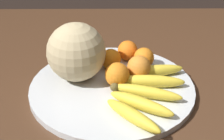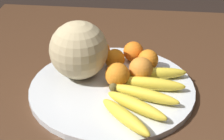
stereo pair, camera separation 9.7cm
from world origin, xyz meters
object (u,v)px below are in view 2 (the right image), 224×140
object	(u,v)px
kitchen_table	(131,128)
fruit_bowl	(112,88)
orange_mid_center	(141,69)
orange_front_left	(100,50)
orange_front_right	(133,52)
banana_bunch	(143,93)
orange_top_small	(148,60)
melon	(79,50)
orange_back_right	(117,75)
orange_back_left	(115,59)

from	to	relation	value
kitchen_table	fruit_bowl	size ratio (longest dim) A/B	2.80
fruit_bowl	orange_mid_center	distance (m)	0.09
orange_front_left	orange_front_right	world-z (taller)	orange_front_right
orange_mid_center	kitchen_table	bearing A→B (deg)	165.25
banana_bunch	orange_top_small	size ratio (longest dim) A/B	5.11
orange_front_left	orange_front_right	size ratio (longest dim) A/B	0.98
fruit_bowl	banana_bunch	size ratio (longest dim) A/B	1.47
orange_top_small	fruit_bowl	bearing A→B (deg)	137.64
orange_front_left	melon	bearing A→B (deg)	155.55
melon	orange_front_left	world-z (taller)	melon
melon	kitchen_table	bearing A→B (deg)	-116.69
banana_bunch	orange_mid_center	bearing A→B (deg)	114.06
orange_front_left	orange_front_right	bearing A→B (deg)	-89.07
melon	orange_front_left	xyz separation A→B (m)	(0.10, -0.04, -0.05)
orange_back_right	orange_front_right	bearing A→B (deg)	-13.86
orange_front_left	kitchen_table	bearing A→B (deg)	-148.78
banana_bunch	orange_back_left	size ratio (longest dim) A/B	5.17
orange_front_left	orange_back_left	bearing A→B (deg)	-134.76
fruit_bowl	orange_back_right	bearing A→B (deg)	-67.83
kitchen_table	orange_back_right	world-z (taller)	orange_back_right
banana_bunch	orange_mid_center	world-z (taller)	orange_mid_center
fruit_bowl	melon	distance (m)	0.14
kitchen_table	orange_front_left	size ratio (longest dim) A/B	21.24
kitchen_table	orange_front_right	xyz separation A→B (m)	(0.17, 0.01, 0.14)
kitchen_table	orange_front_left	bearing A→B (deg)	31.22
orange_mid_center	orange_top_small	size ratio (longest dim) A/B	1.11
fruit_bowl	orange_front_right	bearing A→B (deg)	-18.26
banana_bunch	orange_front_right	bearing A→B (deg)	118.64
banana_bunch	orange_top_small	world-z (taller)	orange_top_small
orange_back_right	orange_mid_center	bearing A→B (deg)	-57.72
orange_front_right	orange_back_right	world-z (taller)	orange_back_right
orange_back_left	orange_back_right	distance (m)	0.09
orange_front_right	orange_back_right	size ratio (longest dim) A/B	0.91
banana_bunch	orange_back_left	distance (m)	0.17
fruit_bowl	banana_bunch	distance (m)	0.10
orange_mid_center	fruit_bowl	bearing A→B (deg)	120.58
orange_mid_center	banana_bunch	bearing A→B (deg)	-174.16
orange_mid_center	orange_top_small	bearing A→B (deg)	-17.70
orange_front_left	orange_back_left	xyz separation A→B (m)	(-0.05, -0.05, 0.00)
orange_front_right	orange_mid_center	size ratio (longest dim) A/B	0.92
orange_front_left	orange_mid_center	world-z (taller)	orange_mid_center
orange_mid_center	orange_back_right	size ratio (longest dim) A/B	1.00
kitchen_table	orange_back_right	bearing A→B (deg)	49.17
orange_front_left	orange_mid_center	bearing A→B (deg)	-128.64
banana_bunch	orange_back_left	bearing A→B (deg)	138.89
kitchen_table	melon	xyz separation A→B (m)	(0.07, 0.15, 0.19)
melon	orange_top_small	distance (m)	0.20
kitchen_table	banana_bunch	bearing A→B (deg)	-123.65
orange_mid_center	orange_back_right	bearing A→B (deg)	122.28
orange_back_right	orange_top_small	size ratio (longest dim) A/B	1.11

